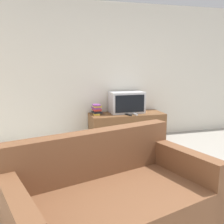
{
  "coord_description": "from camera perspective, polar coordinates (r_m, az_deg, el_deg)",
  "views": [
    {
      "loc": [
        -1.49,
        -1.91,
        1.5
      ],
      "look_at": [
        -0.32,
        2.22,
        0.68
      ],
      "focal_mm": 42.0,
      "sensor_mm": 36.0,
      "label": 1
    }
  ],
  "objects": [
    {
      "name": "ground_plane",
      "position": [
        2.85,
        20.08,
        -21.68
      ],
      "size": [
        14.0,
        14.0,
        0.0
      ],
      "primitive_type": "plane",
      "color": "#9E998E"
    },
    {
      "name": "wall_back",
      "position": [
        5.16,
        0.93,
        8.62
      ],
      "size": [
        9.0,
        0.06,
        2.6
      ],
      "color": "silver",
      "rests_on": "ground_plane"
    },
    {
      "name": "tv_stand",
      "position": [
        5.04,
        3.25,
        -3.31
      ],
      "size": [
        1.4,
        0.55,
        0.54
      ],
      "color": "brown",
      "rests_on": "ground_plane"
    },
    {
      "name": "television",
      "position": [
        5.04,
        3.22,
        2.13
      ],
      "size": [
        0.64,
        0.38,
        0.4
      ],
      "color": "silver",
      "rests_on": "tv_stand"
    },
    {
      "name": "couch",
      "position": [
        2.39,
        -0.15,
        -19.68
      ],
      "size": [
        1.91,
        1.38,
        0.87
      ],
      "rotation": [
        0.0,
        0.0,
        0.28
      ],
      "color": "brown",
      "rests_on": "ground_plane"
    },
    {
      "name": "book_stack",
      "position": [
        4.87,
        -3.33,
        0.55
      ],
      "size": [
        0.18,
        0.24,
        0.19
      ],
      "color": "gold",
      "rests_on": "tv_stand"
    },
    {
      "name": "remote_on_stand",
      "position": [
        4.85,
        5.07,
        -0.5
      ],
      "size": [
        0.06,
        0.15,
        0.02
      ],
      "rotation": [
        0.0,
        0.0,
        0.13
      ],
      "color": "#B7B7B7",
      "rests_on": "tv_stand"
    },
    {
      "name": "remote_secondary",
      "position": [
        4.81,
        3.62,
        -0.59
      ],
      "size": [
        0.09,
        0.15,
        0.02
      ],
      "rotation": [
        0.0,
        0.0,
        0.39
      ],
      "color": "black",
      "rests_on": "tv_stand"
    }
  ]
}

